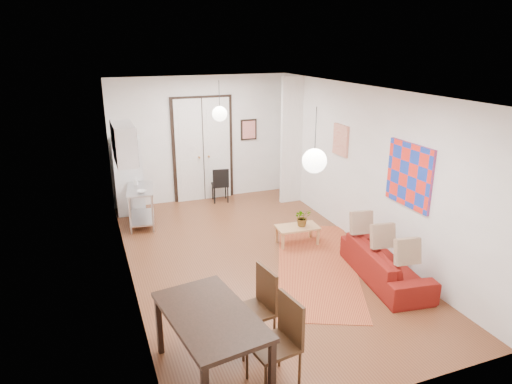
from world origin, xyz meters
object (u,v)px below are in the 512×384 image
object	(u,v)px
sofa	(385,263)
fridge	(129,176)
kitchen_counter	(141,202)
dining_chair_near	(248,300)
black_side_chair	(219,181)
dining_chair_far	(270,333)
dining_table	(210,321)
coffee_table	(297,229)

from	to	relation	value
sofa	fridge	distance (m)	5.72
sofa	kitchen_counter	world-z (taller)	kitchen_counter
dining_chair_near	black_side_chair	distance (m)	5.48
dining_chair_near	dining_chair_far	world-z (taller)	same
fridge	dining_table	world-z (taller)	fridge
sofa	kitchen_counter	bearing A→B (deg)	49.63
sofa	fridge	size ratio (longest dim) A/B	1.13
dining_chair_far	black_side_chair	xyz separation A→B (m)	(1.21, 6.04, -0.11)
fridge	black_side_chair	xyz separation A→B (m)	(2.05, 0.08, -0.36)
sofa	fridge	bearing A→B (deg)	45.00
coffee_table	black_side_chair	size ratio (longest dim) A/B	0.98
fridge	black_side_chair	world-z (taller)	fridge
sofa	dining_chair_far	xyz separation A→B (m)	(-2.58, -1.42, 0.32)
sofa	dining_chair_near	world-z (taller)	dining_chair_near
dining_table	dining_chair_far	xyz separation A→B (m)	(0.60, -0.25, -0.14)
coffee_table	dining_chair_near	distance (m)	3.08
sofa	dining_table	world-z (taller)	dining_table
dining_chair_far	coffee_table	bearing A→B (deg)	140.48
dining_table	black_side_chair	bearing A→B (deg)	72.66
dining_table	dining_chair_near	world-z (taller)	dining_chair_near
fridge	dining_chair_far	world-z (taller)	fridge
black_side_chair	dining_chair_near	bearing A→B (deg)	84.93
sofa	dining_table	xyz separation A→B (m)	(-3.18, -1.18, 0.46)
dining_table	dining_chair_far	world-z (taller)	dining_chair_far
dining_chair_near	black_side_chair	world-z (taller)	dining_chair_near
coffee_table	dining_chair_far	distance (m)	3.66
coffee_table	dining_table	xyz separation A→B (m)	(-2.46, -2.89, 0.43)
coffee_table	dining_chair_far	bearing A→B (deg)	-120.73
kitchen_counter	dining_chair_far	bearing A→B (deg)	-74.03
sofa	black_side_chair	bearing A→B (deg)	24.54
kitchen_counter	dining_chair_far	size ratio (longest dim) A/B	1.07
dining_table	dining_chair_near	bearing A→B (deg)	37.07
coffee_table	fridge	size ratio (longest dim) A/B	0.49
sofa	black_side_chair	world-z (taller)	black_side_chair
dining_chair_far	kitchen_counter	bearing A→B (deg)	179.18
fridge	dining_table	size ratio (longest dim) A/B	1.04
dining_chair_far	sofa	bearing A→B (deg)	110.08
coffee_table	dining_chair_near	world-z (taller)	dining_chair_near
coffee_table	dining_chair_near	xyz separation A→B (m)	(-1.86, -2.44, 0.29)
dining_table	black_side_chair	size ratio (longest dim) A/B	1.94
dining_chair_near	kitchen_counter	bearing A→B (deg)	-179.58
coffee_table	fridge	bearing A→B (deg)	133.69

